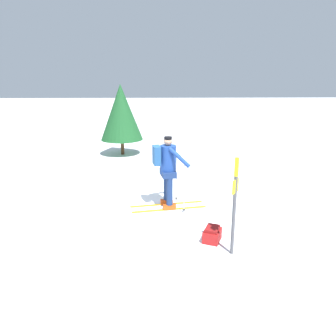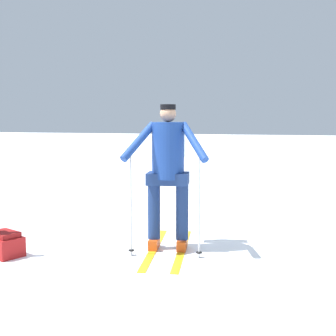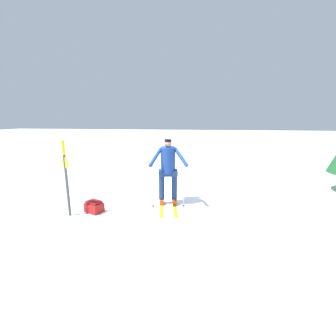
{
  "view_description": "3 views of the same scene",
  "coord_description": "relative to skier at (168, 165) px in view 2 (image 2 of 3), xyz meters",
  "views": [
    {
      "loc": [
        0.38,
        -7.32,
        3.1
      ],
      "look_at": [
        0.59,
        0.11,
        0.99
      ],
      "focal_mm": 35.0,
      "sensor_mm": 36.0,
      "label": 1
    },
    {
      "loc": [
        5.87,
        1.7,
        1.57
      ],
      "look_at": [
        0.59,
        0.11,
        0.99
      ],
      "focal_mm": 50.0,
      "sensor_mm": 36.0,
      "label": 2
    },
    {
      "loc": [
        6.25,
        0.94,
        2.25
      ],
      "look_at": [
        0.59,
        0.11,
        0.99
      ],
      "focal_mm": 24.0,
      "sensor_mm": 36.0,
      "label": 3
    }
  ],
  "objects": [
    {
      "name": "skier",
      "position": [
        0.0,
        0.0,
        0.0
      ],
      "size": [
        1.86,
        1.0,
        1.74
      ],
      "color": "gold",
      "rests_on": "ground_plane"
    },
    {
      "name": "dropped_backpack",
      "position": [
        0.82,
        -1.71,
        -0.89
      ],
      "size": [
        0.43,
        0.49,
        0.29
      ],
      "color": "maroon",
      "rests_on": "ground_plane"
    },
    {
      "name": "ground_plane",
      "position": [
        -0.57,
        -0.1,
        -1.02
      ],
      "size": [
        80.0,
        80.0,
        0.0
      ],
      "primitive_type": "plane",
      "color": "white"
    }
  ]
}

